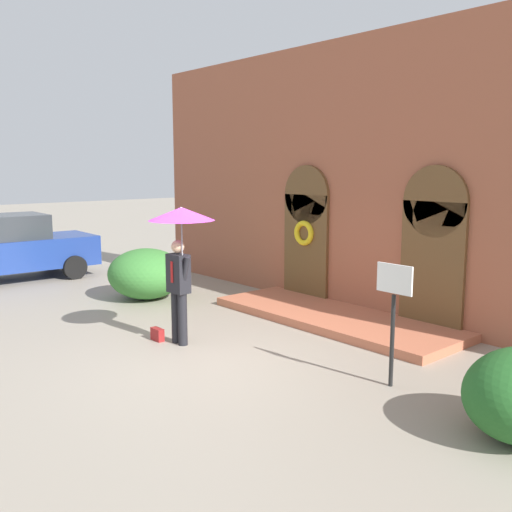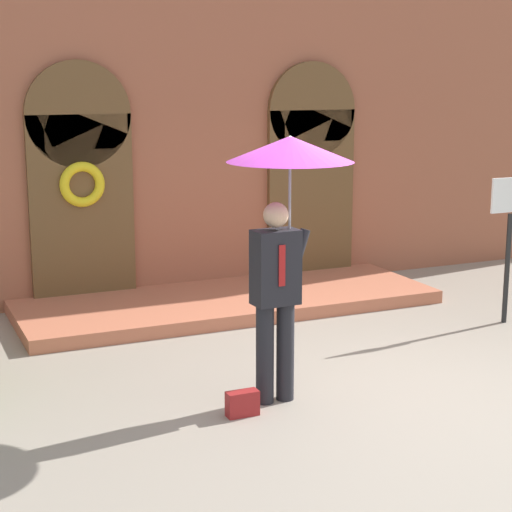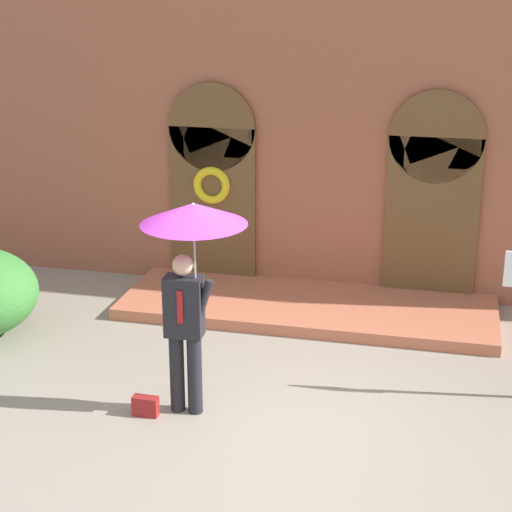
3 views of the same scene
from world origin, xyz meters
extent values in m
plane|color=gray|center=(0.00, 0.00, 0.00)|extent=(80.00, 80.00, 0.00)
cube|color=#9E563D|center=(0.00, 4.20, 2.80)|extent=(14.00, 0.50, 5.60)
cube|color=brown|center=(-1.60, 3.91, 1.20)|extent=(1.30, 0.08, 2.40)
cylinder|color=brown|center=(-1.60, 3.91, 2.40)|extent=(1.30, 0.08, 1.30)
cube|color=brown|center=(1.60, 3.91, 1.20)|extent=(1.30, 0.08, 2.40)
cylinder|color=brown|center=(1.60, 3.91, 2.40)|extent=(1.30, 0.08, 1.30)
torus|color=yellow|center=(-1.60, 3.84, 1.55)|extent=(0.56, 0.12, 0.56)
cube|color=#B56346|center=(0.00, 3.05, 0.08)|extent=(5.20, 1.80, 0.16)
cylinder|color=black|center=(-0.89, -0.01, 0.45)|extent=(0.16, 0.16, 0.90)
cylinder|color=black|center=(-0.69, -0.01, 0.45)|extent=(0.16, 0.16, 0.90)
cube|color=black|center=(-0.79, -0.01, 1.23)|extent=(0.41, 0.26, 0.66)
cube|color=#A51919|center=(-0.79, -0.14, 1.27)|extent=(0.06, 0.01, 0.36)
sphere|color=tan|center=(-0.79, -0.01, 1.69)|extent=(0.22, 0.22, 0.22)
cylinder|color=black|center=(-0.57, -0.01, 1.33)|extent=(0.22, 0.09, 0.46)
cylinder|color=gray|center=(-0.66, -0.01, 1.65)|extent=(0.02, 0.02, 0.98)
cone|color=#992893|center=(-0.66, -0.01, 2.25)|extent=(1.10, 1.10, 0.22)
cone|color=white|center=(-0.66, -0.01, 2.27)|extent=(0.61, 0.61, 0.20)
cube|color=maroon|center=(-1.19, -0.21, 0.11)|extent=(0.28, 0.12, 0.22)
cylinder|color=black|center=(2.75, 1.14, 0.65)|extent=(0.06, 0.06, 1.30)
cube|color=white|center=(2.75, 1.14, 1.52)|extent=(0.56, 0.03, 0.40)
camera|label=1|loc=(7.23, -5.23, 3.03)|focal=40.00mm
camera|label=2|loc=(-3.89, -6.57, 2.87)|focal=60.00mm
camera|label=3|loc=(1.87, -7.93, 4.62)|focal=60.00mm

